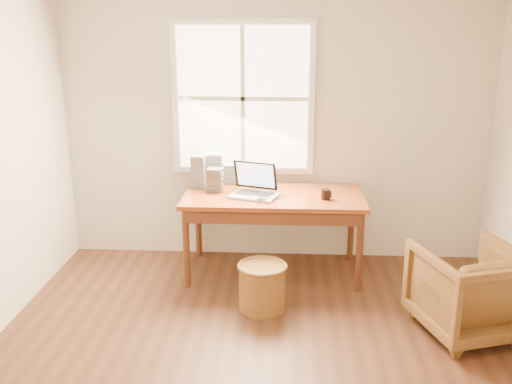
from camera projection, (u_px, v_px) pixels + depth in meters
The scene contains 11 objects.
room_shell at pixel (264, 182), 3.35m from camera, with size 4.04×4.54×2.64m.
desk at pixel (274, 197), 5.08m from camera, with size 1.60×0.80×0.04m, color brown.
armchair at pixel (470, 290), 4.18m from camera, with size 0.71×0.73×0.67m, color brown.
wicker_stool at pixel (262, 287), 4.56m from camera, with size 0.37×0.37×0.37m, color brown.
laptop at pixel (254, 182), 4.96m from camera, with size 0.37×0.38×0.27m, color #ABAEB3, non-canonical shape.
mouse at pixel (262, 200), 4.86m from camera, with size 0.11×0.06×0.04m, color black.
coffee_mug at pixel (326, 194), 4.93m from camera, with size 0.08×0.08×0.09m, color black.
cd_stack_a at pixel (213, 170), 5.32m from camera, with size 0.16×0.14×0.31m, color silver.
cd_stack_b at pixel (215, 180), 5.16m from camera, with size 0.13×0.12×0.21m, color #28272C.
cd_stack_c at pixel (200, 172), 5.26m from camera, with size 0.13×0.12×0.30m, color #ACAAB8.
cd_stack_d at pixel (231, 174), 5.41m from camera, with size 0.15×0.13×0.19m, color #B3B7BF.
Camera 1 is at (0.11, -3.06, 2.21)m, focal length 40.00 mm.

